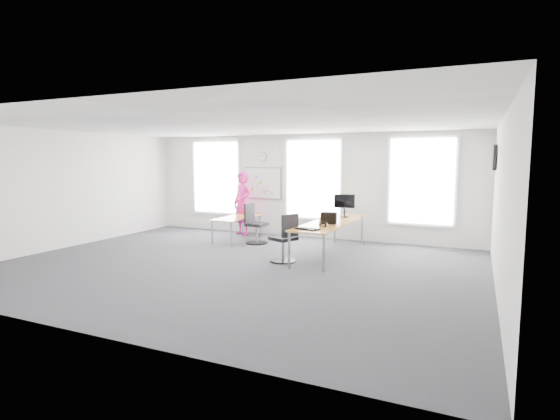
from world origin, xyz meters
The scene contains 24 objects.
floor centered at (0.00, 0.00, 0.00)m, with size 10.00×10.00×0.00m, color #232328.
ceiling centered at (0.00, 0.00, 3.00)m, with size 10.00×10.00×0.00m, color silver.
wall_back centered at (0.00, 4.00, 1.50)m, with size 10.00×10.00×0.00m, color white.
wall_front centered at (0.00, -4.00, 1.50)m, with size 10.00×10.00×0.00m, color white.
wall_left centered at (-5.00, 0.00, 1.50)m, with size 10.00×10.00×0.00m, color white.
wall_right centered at (5.00, 0.00, 1.50)m, with size 10.00×10.00×0.00m, color white.
window_left centered at (-3.00, 3.97, 1.70)m, with size 1.60×0.06×2.20m, color silver.
window_mid centered at (0.30, 3.97, 1.70)m, with size 1.60×0.06×2.20m, color silver.
window_right centered at (3.30, 3.97, 1.70)m, with size 1.60×0.06×2.20m, color silver.
desk_right centered at (1.51, 1.86, 0.75)m, with size 0.88×3.29×0.80m.
desk_left centered at (-1.50, 2.70, 0.60)m, with size 0.72×1.80×0.66m.
chair_right centered at (0.83, 0.76, 0.47)m, with size 0.64×0.64×1.08m.
chair_left centered at (-0.82, 2.45, 0.47)m, with size 0.58×0.58×1.08m.
person centered at (-1.81, 3.54, 0.95)m, with size 0.69×0.45×1.89m, color #DB2389.
whiteboard centered at (-1.35, 3.97, 1.55)m, with size 1.20×0.03×0.90m, color white.
wall_clock centered at (-1.35, 3.97, 2.35)m, with size 0.30×0.30×0.04m, color gray.
tv centered at (4.95, 3.00, 2.30)m, with size 0.06×0.90×0.55m, color black.
keyboard centered at (1.41, 0.53, 0.81)m, with size 0.50×0.18×0.02m, color black.
mouse centered at (1.68, 0.57, 0.82)m, with size 0.07×0.11×0.04m, color black.
lens_cap centered at (1.64, 1.00, 0.80)m, with size 0.07×0.07×0.01m, color black.
headphones centered at (1.59, 1.08, 0.85)m, with size 0.18×0.10×0.11m.
laptop_sleeve centered at (1.61, 1.42, 0.94)m, with size 0.35×0.25×0.28m.
paper_stack centered at (1.41, 1.90, 0.85)m, with size 0.29×0.22×0.10m, color beige.
monitor centered at (1.56, 2.83, 1.15)m, with size 0.52×0.21×0.58m.
Camera 1 is at (4.64, -7.91, 2.24)m, focal length 28.00 mm.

